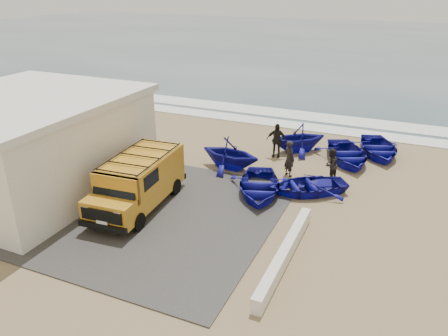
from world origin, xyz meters
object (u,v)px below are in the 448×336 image
(parapet, at_px, (285,253))
(fisherman_back, at_px, (276,140))
(boat_mid_right, at_px, (347,154))
(boat_far_right, at_px, (378,148))
(building, at_px, (27,143))
(fisherman_middle, at_px, (331,164))
(boat_near_left, at_px, (259,186))
(boat_mid_left, at_px, (230,153))
(fisherman_front, at_px, (289,158))
(van, at_px, (139,180))
(boat_far_left, at_px, (298,137))
(boat_near_right, at_px, (308,185))

(parapet, bearing_deg, fisherman_back, 109.31)
(boat_mid_right, bearing_deg, boat_far_right, 24.62)
(building, distance_m, fisherman_middle, 14.15)
(building, xyz_separation_m, boat_near_left, (9.96, 3.44, -1.76))
(fisherman_middle, xyz_separation_m, fisherman_back, (-3.32, 1.91, 0.14))
(parapet, relative_size, boat_mid_left, 1.88)
(boat_near_left, height_order, boat_far_right, boat_far_right)
(building, xyz_separation_m, fisherman_front, (10.62, 6.00, -1.25))
(parapet, relative_size, van, 1.12)
(boat_mid_right, bearing_deg, building, -169.59)
(boat_far_left, xyz_separation_m, fisherman_front, (0.45, -3.43, 0.08))
(fisherman_back, bearing_deg, fisherman_middle, -39.50)
(building, bearing_deg, boat_far_right, 36.53)
(boat_near_right, relative_size, fisherman_front, 1.97)
(parapet, xyz_separation_m, boat_near_left, (-2.54, 4.44, 0.13))
(boat_mid_right, relative_size, fisherman_middle, 2.57)
(boat_mid_left, bearing_deg, van, 167.51)
(boat_near_right, bearing_deg, boat_mid_right, 133.80)
(boat_near_right, height_order, boat_far_right, boat_far_right)
(boat_far_right, bearing_deg, van, -149.01)
(boat_near_right, bearing_deg, boat_far_left, 165.97)
(parapet, distance_m, boat_near_left, 5.12)
(boat_far_left, height_order, fisherman_back, fisherman_back)
(boat_near_right, bearing_deg, van, -90.58)
(building, bearing_deg, fisherman_front, 29.45)
(boat_near_left, xyz_separation_m, fisherman_back, (-0.69, 4.77, 0.53))
(building, distance_m, boat_near_left, 10.68)
(van, height_order, boat_mid_right, van)
(boat_mid_right, relative_size, boat_far_left, 1.31)
(parapet, height_order, fisherman_front, fisherman_front)
(boat_near_right, distance_m, boat_mid_right, 4.66)
(boat_near_right, relative_size, boat_mid_right, 0.87)
(fisherman_back, bearing_deg, boat_near_left, -91.44)
(parapet, relative_size, boat_near_right, 1.67)
(boat_near_left, relative_size, boat_far_left, 1.24)
(boat_near_left, xyz_separation_m, boat_far_left, (0.21, 5.99, 0.43))
(van, relative_size, boat_mid_left, 1.68)
(boat_mid_right, height_order, boat_far_right, boat_mid_right)
(building, relative_size, boat_mid_left, 2.94)
(van, distance_m, boat_far_left, 10.13)
(parapet, relative_size, boat_near_left, 1.52)
(boat_near_left, xyz_separation_m, boat_mid_left, (-2.35, 2.22, 0.44))
(van, height_order, boat_near_right, van)
(boat_mid_right, height_order, fisherman_back, fisherman_back)
(boat_mid_right, xyz_separation_m, fisherman_middle, (-0.36, -2.70, 0.38))
(parapet, xyz_separation_m, fisherman_middle, (0.10, 7.31, 0.53))
(boat_far_right, bearing_deg, fisherman_middle, -131.18)
(parapet, height_order, van, van)
(parapet, xyz_separation_m, boat_far_right, (1.90, 11.67, 0.14))
(boat_near_right, distance_m, fisherman_middle, 2.00)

